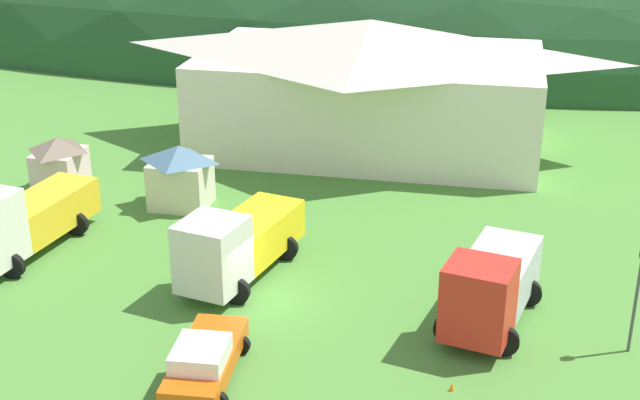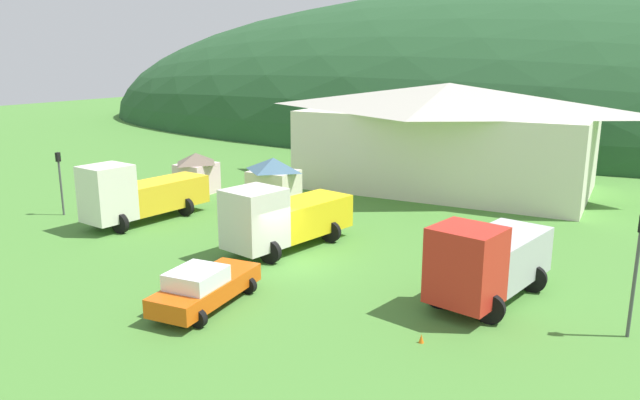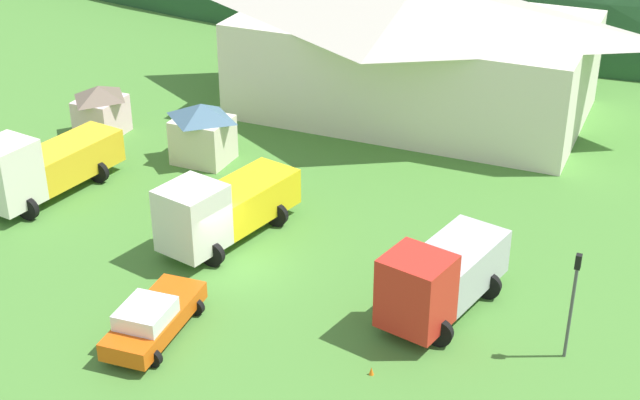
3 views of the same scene
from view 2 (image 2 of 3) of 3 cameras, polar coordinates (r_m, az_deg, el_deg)
name	(u,v)px [view 2 (image 2 of 3)]	position (r m, az deg, el deg)	size (l,w,h in m)	color
ground_plane	(292,263)	(27.66, -2.73, -6.12)	(200.00, 200.00, 0.00)	#477F33
forested_hill_backdrop	(523,130)	(83.47, 19.02, 6.38)	(134.66, 60.00, 36.47)	#234C28
depot_building	(447,134)	(44.27, 12.14, 6.22)	(21.18, 12.50, 7.58)	silver
play_shed_cream	(274,182)	(37.61, -4.48, 1.75)	(3.01, 2.62, 3.20)	beige
play_shed_pink	(197,173)	(42.38, -11.81, 2.60)	(2.39, 2.75, 2.87)	beige
heavy_rig_striped	(138,193)	(35.50, -17.16, 0.60)	(3.67, 7.86, 3.64)	silver
flatbed_truck_yellow	(282,217)	(29.17, -3.68, -1.65)	(4.04, 7.59, 3.38)	silver
crane_truck_red	(487,260)	(23.86, 15.82, -5.57)	(3.97, 6.91, 3.37)	red
service_pickup_orange	(204,287)	(23.14, -11.09, -8.19)	(2.55, 5.15, 1.66)	#DF550F
traffic_light_west	(60,177)	(38.74, -23.77, 2.08)	(0.20, 0.32, 3.84)	#4C4C51
traffic_light_east	(637,264)	(22.38, 28.21, -5.47)	(0.20, 0.32, 4.29)	#4C4C51
traffic_cone_near_pickup	(421,343)	(20.66, 9.72, -13.40)	(0.36, 0.36, 0.63)	orange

